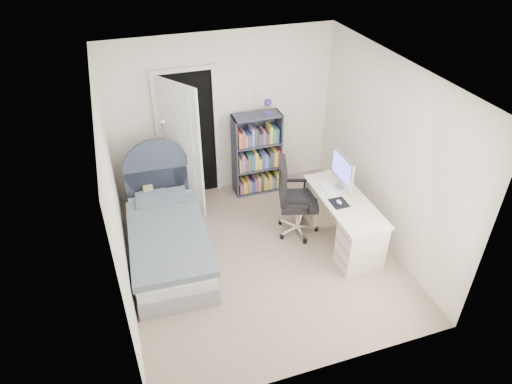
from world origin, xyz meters
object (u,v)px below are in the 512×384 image
object	(u,v)px
floor_lamp	(166,176)
office_chair	(292,195)
bed	(168,237)
nightstand	(152,197)
desk	(342,218)
bookcase	(258,157)

from	to	relation	value
floor_lamp	office_chair	bearing A→B (deg)	-33.19
bed	nightstand	size ratio (longest dim) A/B	3.69
desk	office_chair	world-z (taller)	desk
desk	nightstand	bearing A→B (deg)	150.39
bed	nightstand	world-z (taller)	bed
bed	desk	distance (m)	2.35
bed	office_chair	world-z (taller)	bed
bed	bookcase	xyz separation A→B (m)	(1.61, 1.10, 0.32)
floor_lamp	desk	xyz separation A→B (m)	(2.13, -1.42, -0.24)
bed	bookcase	size ratio (longest dim) A/B	1.33
bed	nightstand	bearing A→B (deg)	95.54
floor_lamp	desk	size ratio (longest dim) A/B	1.07
bed	office_chair	bearing A→B (deg)	-2.32
nightstand	bookcase	bearing A→B (deg)	7.58
bookcase	floor_lamp	bearing A→B (deg)	-173.88
desk	office_chair	size ratio (longest dim) A/B	1.27
nightstand	desk	bearing A→B (deg)	-29.61
nightstand	bookcase	size ratio (longest dim) A/B	0.36
nightstand	desk	size ratio (longest dim) A/B	0.39
bookcase	office_chair	distance (m)	1.17
office_chair	floor_lamp	bearing A→B (deg)	146.81
nightstand	office_chair	xyz separation A→B (m)	(1.80, -0.94, 0.26)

